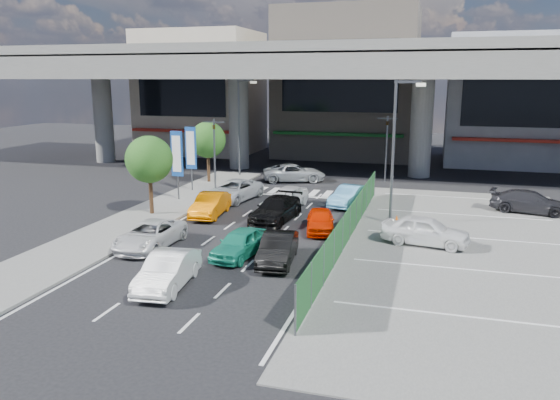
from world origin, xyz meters
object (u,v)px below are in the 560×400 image
(tree_near, at_px, (149,160))
(hatch_black_mid_right, at_px, (278,249))
(traffic_light_right, at_px, (387,132))
(taxi_teal_mid, at_px, (240,243))
(taxi_orange_left, at_px, (210,205))
(traffic_cone, at_px, (397,221))
(parked_sedan_dgrey, at_px, (530,202))
(street_lamp_left, at_px, (241,119))
(traffic_light_left, at_px, (214,137))
(wagon_silver_front_left, at_px, (234,191))
(street_lamp_right, at_px, (397,140))
(hatch_white_back_mid, at_px, (168,271))
(kei_truck_front_right, at_px, (349,196))
(signboard_far, at_px, (191,150))
(sedan_white_front_mid, at_px, (287,197))
(taxi_orange_right, at_px, (320,221))
(tree_far, at_px, (208,140))
(crossing_wagon_silver, at_px, (294,173))
(parked_sedan_white, at_px, (425,230))
(sedan_black_mid, at_px, (276,209))
(sedan_white_mid_left, at_px, (150,235))

(tree_near, bearing_deg, hatch_black_mid_right, -32.61)
(tree_near, bearing_deg, traffic_light_right, 50.19)
(hatch_black_mid_right, bearing_deg, taxi_teal_mid, 163.35)
(taxi_orange_left, distance_m, traffic_cone, 10.95)
(parked_sedan_dgrey, bearing_deg, street_lamp_left, 83.52)
(traffic_light_left, distance_m, wagon_silver_front_left, 5.03)
(street_lamp_right, xyz_separation_m, hatch_white_back_mid, (-7.77, -12.25, -4.08))
(hatch_black_mid_right, height_order, kei_truck_front_right, hatch_black_mid_right)
(traffic_light_left, height_order, tree_near, traffic_light_left)
(traffic_light_left, relative_size, signboard_far, 1.11)
(sedan_white_front_mid, bearing_deg, traffic_light_right, 73.96)
(traffic_light_left, bearing_deg, taxi_orange_right, -41.93)
(parked_sedan_dgrey, bearing_deg, traffic_cone, 138.93)
(wagon_silver_front_left, bearing_deg, taxi_orange_left, -77.90)
(traffic_light_left, bearing_deg, tree_far, 122.62)
(traffic_cone, bearing_deg, taxi_orange_left, -178.24)
(street_lamp_right, relative_size, tree_near, 1.67)
(tree_far, distance_m, traffic_cone, 18.13)
(hatch_white_back_mid, bearing_deg, street_lamp_left, 97.13)
(traffic_light_right, relative_size, taxi_orange_left, 1.24)
(street_lamp_left, bearing_deg, parked_sedan_dgrey, -18.79)
(hatch_white_back_mid, xyz_separation_m, crossing_wagon_silver, (-0.91, 23.26, -0.00))
(traffic_light_right, distance_m, wagon_silver_front_left, 13.86)
(taxi_orange_left, relative_size, parked_sedan_dgrey, 0.90)
(traffic_light_left, xyz_separation_m, street_lamp_left, (-0.13, 6.00, 0.83))
(traffic_light_right, height_order, street_lamp_left, street_lamp_left)
(hatch_black_mid_right, bearing_deg, traffic_light_left, 114.85)
(traffic_light_right, distance_m, signboard_far, 15.38)
(taxi_orange_left, relative_size, parked_sedan_white, 0.99)
(tree_far, height_order, sedan_black_mid, tree_far)
(kei_truck_front_right, bearing_deg, tree_near, -138.89)
(traffic_light_left, bearing_deg, traffic_light_right, 30.89)
(parked_sedan_white, bearing_deg, taxi_orange_left, 87.93)
(sedan_white_front_mid, bearing_deg, traffic_light_left, 158.73)
(taxi_teal_mid, relative_size, crossing_wagon_silver, 0.77)
(traffic_light_right, relative_size, wagon_silver_front_left, 1.05)
(street_lamp_right, xyz_separation_m, street_lamp_left, (-13.50, 12.00, 0.00))
(hatch_black_mid_right, relative_size, kei_truck_front_right, 1.00)
(sedan_white_mid_left, height_order, taxi_orange_left, taxi_orange_left)
(kei_truck_front_right, bearing_deg, taxi_orange_right, -80.84)
(sedan_white_front_mid, bearing_deg, sedan_white_mid_left, -103.65)
(taxi_teal_mid, bearing_deg, tree_near, 150.59)
(traffic_light_left, xyz_separation_m, tree_far, (-1.60, 2.50, -0.55))
(taxi_teal_mid, bearing_deg, traffic_light_right, 85.12)
(hatch_white_back_mid, xyz_separation_m, sedan_white_front_mid, (0.94, 14.38, 0.00))
(taxi_teal_mid, relative_size, kei_truck_front_right, 0.95)
(wagon_silver_front_left, bearing_deg, tree_near, -112.98)
(traffic_light_right, xyz_separation_m, tree_far, (-13.30, -4.50, -0.55))
(street_lamp_right, bearing_deg, sedan_white_front_mid, 162.69)
(signboard_far, relative_size, taxi_orange_right, 1.30)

